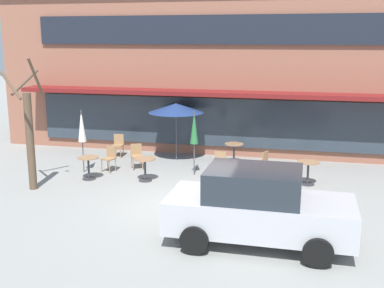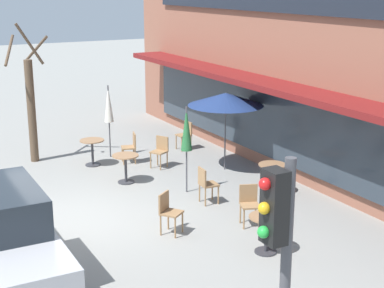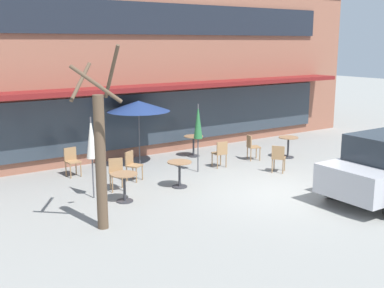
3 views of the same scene
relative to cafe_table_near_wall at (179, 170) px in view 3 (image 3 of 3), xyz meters
name	(u,v)px [view 3 (image 3 of 3)]	position (x,y,z in m)	size (l,w,h in m)	color
ground_plane	(277,193)	(1.94, -1.98, -0.52)	(80.00, 80.00, 0.00)	gray
building_facade	(116,58)	(1.94, 7.98, 2.89)	(19.28, 9.10, 6.82)	#935B47
cafe_table_near_wall	(179,170)	(0.00, 0.00, 0.00)	(0.70, 0.70, 0.76)	#333338
cafe_table_streetside	(288,144)	(5.20, 0.81, 0.00)	(0.70, 0.70, 0.76)	#333338
cafe_table_by_tree	(124,183)	(-1.89, -0.26, 0.00)	(0.70, 0.70, 0.76)	#333338
cafe_table_mid_patio	(194,143)	(2.50, 2.91, 0.00)	(0.70, 0.70, 0.76)	#333338
patio_umbrella_green_folded	(198,122)	(1.40, 1.07, 1.11)	(0.28, 0.28, 2.20)	#4C4C51
patio_umbrella_cream_folded	(139,106)	(0.27, 2.89, 1.51)	(2.10, 2.10, 2.20)	#4C4C51
patio_umbrella_corner_open	(91,138)	(-2.43, 0.48, 1.11)	(0.28, 0.28, 2.20)	#4C4C51
cafe_chair_0	(72,160)	(-2.11, 2.90, 0.01)	(0.43, 0.43, 0.89)	#9E754C
cafe_chair_1	(278,157)	(3.47, -0.46, 0.01)	(0.56, 0.56, 0.89)	#9E754C
cafe_chair_2	(117,172)	(-1.59, 0.82, 0.01)	(0.49, 0.49, 0.89)	#9E754C
cafe_chair_3	(252,145)	(3.89, 1.30, 0.01)	(0.51, 0.51, 0.89)	#9E754C
cafe_chair_4	(132,163)	(-0.80, 1.39, 0.01)	(0.55, 0.55, 0.89)	#9E754C
cafe_chair_5	(220,152)	(2.34, 1.10, 0.01)	(0.43, 0.43, 0.89)	#9E754C
street_tree	(100,154)	(-3.12, -1.64, 1.21)	(1.09, 1.33, 4.06)	brown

